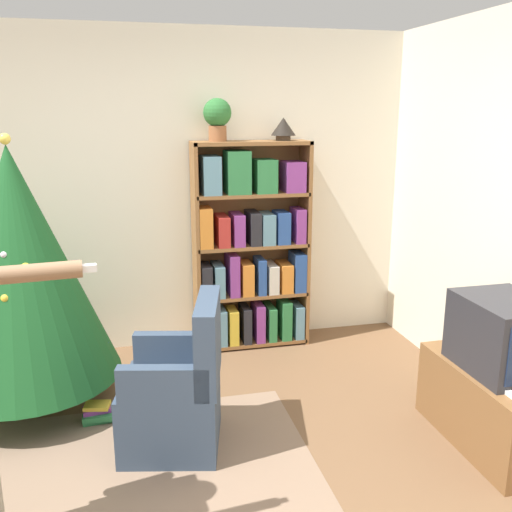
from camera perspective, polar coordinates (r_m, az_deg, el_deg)
ground_plane at (r=3.17m, az=-6.38°, el=-23.98°), size 14.00×14.00×0.00m
wall_back at (r=4.76m, az=-10.26°, el=6.19°), size 8.00×0.10×2.60m
area_rug at (r=3.38m, az=-15.74°, el=-21.62°), size 2.44×1.68×0.01m
bookshelf at (r=4.73m, az=-0.57°, el=0.65°), size 0.95×0.30×1.72m
tv_stand at (r=3.82m, az=22.81°, el=-13.65°), size 0.51×0.94×0.48m
television at (r=3.63m, az=23.54°, el=-7.27°), size 0.44×0.56×0.43m
game_remote at (r=3.42m, az=23.93°, el=-12.38°), size 0.04×0.12×0.02m
christmas_tree at (r=3.99m, az=-22.65°, el=-0.93°), size 1.22×1.22×1.83m
armchair at (r=3.51m, az=-7.83°, el=-13.64°), size 0.68×0.67×0.92m
potted_plant at (r=4.55m, az=-3.89°, el=13.76°), size 0.22×0.22×0.33m
table_lamp at (r=4.67m, az=2.75°, el=12.71°), size 0.20×0.20×0.18m
book_pile_near_tree at (r=3.98m, az=-15.50°, el=-14.91°), size 0.23×0.16×0.12m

